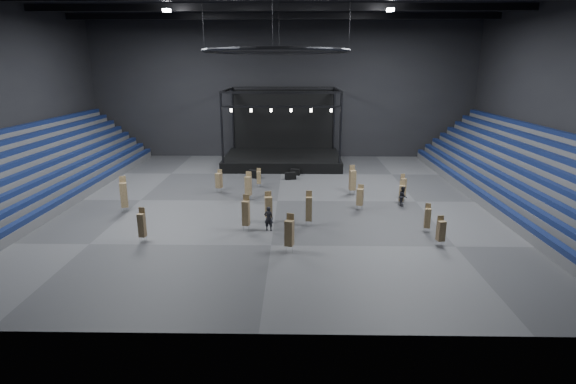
{
  "coord_description": "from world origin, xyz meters",
  "views": [
    {
      "loc": [
        1.66,
        -38.92,
        11.78
      ],
      "look_at": [
        1.0,
        -2.0,
        1.4
      ],
      "focal_mm": 28.0,
      "sensor_mm": 36.0,
      "label": 1
    }
  ],
  "objects_px": {
    "chair_stack_7": "(124,194)",
    "chair_stack_9": "(402,193)",
    "flight_case_left": "(254,174)",
    "man_center": "(269,218)",
    "chair_stack_0": "(246,212)",
    "chair_stack_6": "(309,208)",
    "chair_stack_5": "(352,180)",
    "crew_member": "(403,196)",
    "flight_case_right": "(295,172)",
    "chair_stack_2": "(289,232)",
    "chair_stack_13": "(360,197)",
    "chair_stack_11": "(248,185)",
    "chair_stack_4": "(441,230)",
    "chair_stack_3": "(259,177)",
    "stage": "(283,152)",
    "chair_stack_8": "(353,181)",
    "chair_stack_10": "(142,225)",
    "chair_stack_15": "(427,217)",
    "flight_case_mid": "(291,176)",
    "chair_stack_1": "(403,187)",
    "chair_stack_14": "(219,180)",
    "chair_stack_12": "(268,206)"
  },
  "relations": [
    {
      "from": "chair_stack_13",
      "to": "man_center",
      "type": "xyz_separation_m",
      "value": [
        -7.42,
        -5.1,
        -0.24
      ]
    },
    {
      "from": "stage",
      "to": "flight_case_left",
      "type": "bearing_deg",
      "value": -110.7
    },
    {
      "from": "crew_member",
      "to": "chair_stack_8",
      "type": "bearing_deg",
      "value": 59.17
    },
    {
      "from": "flight_case_mid",
      "to": "chair_stack_12",
      "type": "xyz_separation_m",
      "value": [
        -1.54,
        -13.84,
        0.92
      ]
    },
    {
      "from": "chair_stack_0",
      "to": "chair_stack_6",
      "type": "relative_size",
      "value": 1.01
    },
    {
      "from": "chair_stack_6",
      "to": "chair_stack_10",
      "type": "height_order",
      "value": "chair_stack_6"
    },
    {
      "from": "chair_stack_11",
      "to": "chair_stack_4",
      "type": "bearing_deg",
      "value": -26.23
    },
    {
      "from": "flight_case_right",
      "to": "chair_stack_7",
      "type": "relative_size",
      "value": 0.34
    },
    {
      "from": "flight_case_right",
      "to": "chair_stack_13",
      "type": "xyz_separation_m",
      "value": [
        5.5,
        -12.55,
        0.83
      ]
    },
    {
      "from": "chair_stack_1",
      "to": "chair_stack_14",
      "type": "xyz_separation_m",
      "value": [
        -17.11,
        2.43,
        -0.05
      ]
    },
    {
      "from": "flight_case_right",
      "to": "chair_stack_4",
      "type": "height_order",
      "value": "chair_stack_4"
    },
    {
      "from": "chair_stack_8",
      "to": "stage",
      "type": "bearing_deg",
      "value": 110.54
    },
    {
      "from": "flight_case_left",
      "to": "man_center",
      "type": "xyz_separation_m",
      "value": [
        2.53,
        -16.26,
        0.5
      ]
    },
    {
      "from": "chair_stack_3",
      "to": "chair_stack_11",
      "type": "distance_m",
      "value": 4.6
    },
    {
      "from": "chair_stack_10",
      "to": "chair_stack_15",
      "type": "bearing_deg",
      "value": 12.83
    },
    {
      "from": "flight_case_mid",
      "to": "chair_stack_3",
      "type": "xyz_separation_m",
      "value": [
        -3.16,
        -3.18,
        0.62
      ]
    },
    {
      "from": "chair_stack_7",
      "to": "chair_stack_11",
      "type": "distance_m",
      "value": 10.64
    },
    {
      "from": "chair_stack_5",
      "to": "chair_stack_12",
      "type": "relative_size",
      "value": 1.14
    },
    {
      "from": "stage",
      "to": "chair_stack_13",
      "type": "relative_size",
      "value": 6.39
    },
    {
      "from": "flight_case_right",
      "to": "chair_stack_13",
      "type": "bearing_deg",
      "value": -66.33
    },
    {
      "from": "chair_stack_11",
      "to": "flight_case_right",
      "type": "bearing_deg",
      "value": 77.43
    },
    {
      "from": "chair_stack_9",
      "to": "chair_stack_10",
      "type": "xyz_separation_m",
      "value": [
        -19.88,
        -8.91,
        0.14
      ]
    },
    {
      "from": "chair_stack_7",
      "to": "man_center",
      "type": "xyz_separation_m",
      "value": [
        12.26,
        -4.12,
        -0.61
      ]
    },
    {
      "from": "stage",
      "to": "flight_case_left",
      "type": "relative_size",
      "value": 10.91
    },
    {
      "from": "flight_case_left",
      "to": "chair_stack_11",
      "type": "distance_m",
      "value": 8.41
    },
    {
      "from": "chair_stack_0",
      "to": "chair_stack_11",
      "type": "distance_m",
      "value": 7.95
    },
    {
      "from": "chair_stack_13",
      "to": "chair_stack_14",
      "type": "bearing_deg",
      "value": 178.88
    },
    {
      "from": "chair_stack_5",
      "to": "chair_stack_15",
      "type": "xyz_separation_m",
      "value": [
        4.29,
        -9.95,
        -0.33
      ]
    },
    {
      "from": "chair_stack_7",
      "to": "chair_stack_9",
      "type": "xyz_separation_m",
      "value": [
        23.52,
        2.45,
        -0.44
      ]
    },
    {
      "from": "chair_stack_12",
      "to": "crew_member",
      "type": "height_order",
      "value": "chair_stack_12"
    },
    {
      "from": "chair_stack_5",
      "to": "chair_stack_9",
      "type": "bearing_deg",
      "value": -52.52
    },
    {
      "from": "chair_stack_10",
      "to": "man_center",
      "type": "distance_m",
      "value": 8.94
    },
    {
      "from": "flight_case_mid",
      "to": "chair_stack_1",
      "type": "xyz_separation_m",
      "value": [
        10.28,
        -7.63,
        0.86
      ]
    },
    {
      "from": "chair_stack_5",
      "to": "stage",
      "type": "bearing_deg",
      "value": 103.99
    },
    {
      "from": "chair_stack_4",
      "to": "chair_stack_5",
      "type": "distance_m",
      "value": 13.39
    },
    {
      "from": "chair_stack_2",
      "to": "chair_stack_13",
      "type": "xyz_separation_m",
      "value": [
        5.83,
        9.03,
        -0.18
      ]
    },
    {
      "from": "flight_case_right",
      "to": "chair_stack_8",
      "type": "distance_m",
      "value": 9.49
    },
    {
      "from": "chair_stack_1",
      "to": "chair_stack_8",
      "type": "relative_size",
      "value": 1.03
    },
    {
      "from": "chair_stack_5",
      "to": "flight_case_mid",
      "type": "bearing_deg",
      "value": 122.95
    },
    {
      "from": "chair_stack_2",
      "to": "man_center",
      "type": "height_order",
      "value": "chair_stack_2"
    },
    {
      "from": "chair_stack_11",
      "to": "man_center",
      "type": "bearing_deg",
      "value": -62.71
    },
    {
      "from": "chair_stack_1",
      "to": "chair_stack_4",
      "type": "distance_m",
      "value": 10.8
    },
    {
      "from": "chair_stack_2",
      "to": "chair_stack_12",
      "type": "height_order",
      "value": "chair_stack_2"
    },
    {
      "from": "chair_stack_6",
      "to": "chair_stack_9",
      "type": "relative_size",
      "value": 1.29
    },
    {
      "from": "chair_stack_11",
      "to": "chair_stack_14",
      "type": "bearing_deg",
      "value": 151.59
    },
    {
      "from": "stage",
      "to": "chair_stack_8",
      "type": "distance_m",
      "value": 15.57
    },
    {
      "from": "chair_stack_5",
      "to": "chair_stack_6",
      "type": "height_order",
      "value": "chair_stack_5"
    },
    {
      "from": "chair_stack_5",
      "to": "crew_member",
      "type": "relative_size",
      "value": 1.63
    },
    {
      "from": "chair_stack_2",
      "to": "man_center",
      "type": "bearing_deg",
      "value": 128.98
    },
    {
      "from": "chair_stack_13",
      "to": "chair_stack_15",
      "type": "height_order",
      "value": "chair_stack_13"
    }
  ]
}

